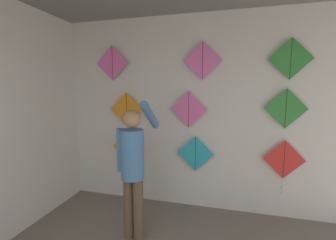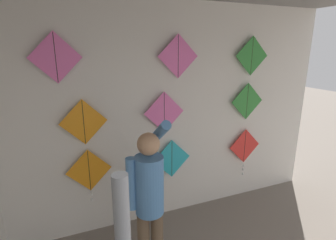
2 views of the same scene
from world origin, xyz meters
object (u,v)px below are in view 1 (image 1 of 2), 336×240
at_px(kite_1, 195,154).
at_px(kite_6, 112,63).
at_px(shopkeeper, 133,163).
at_px(kite_7, 203,61).
at_px(kite_3, 127,110).
at_px(kite_2, 284,163).
at_px(kite_0, 128,149).
at_px(kite_5, 286,109).
at_px(kite_4, 189,110).
at_px(kite_8, 291,59).

bearing_deg(kite_1, kite_6, 180.00).
height_order(shopkeeper, kite_7, kite_7).
distance_m(kite_3, kite_6, 0.73).
distance_m(kite_2, kite_7, 1.74).
relative_size(kite_1, kite_6, 1.00).
height_order(kite_0, kite_1, kite_0).
relative_size(kite_0, kite_7, 1.26).
xyz_separation_m(kite_1, kite_5, (1.16, 0.00, 0.68)).
xyz_separation_m(kite_2, kite_6, (-2.46, 0.00, 1.36)).
bearing_deg(shopkeeper, kite_4, 72.10).
xyz_separation_m(kite_2, kite_4, (-1.28, 0.00, 0.68)).
relative_size(kite_7, kite_8, 1.00).
bearing_deg(kite_4, kite_1, 0.00).
bearing_deg(kite_4, kite_2, -0.05).
bearing_deg(kite_0, shopkeeper, -62.30).
xyz_separation_m(kite_1, kite_2, (1.18, -0.00, -0.04)).
bearing_deg(shopkeeper, kite_6, 139.86).
distance_m(kite_1, kite_6, 1.84).
xyz_separation_m(kite_0, kite_8, (2.23, 0.00, 1.31)).
height_order(shopkeeper, kite_6, kite_6).
height_order(kite_2, kite_6, kite_6).
bearing_deg(kite_8, kite_3, 180.00).
bearing_deg(kite_3, kite_0, -3.64).
relative_size(shopkeeper, kite_8, 3.14).
bearing_deg(kite_8, kite_7, 180.00).
bearing_deg(kite_5, kite_6, 180.00).
bearing_deg(kite_1, kite_4, 180.00).
bearing_deg(kite_4, kite_8, 0.00).
height_order(kite_1, kite_8, kite_8).
height_order(shopkeeper, kite_3, kite_3).
xyz_separation_m(kite_4, kite_8, (1.28, 0.00, 0.67)).
bearing_deg(kite_1, kite_5, 0.00).
xyz_separation_m(kite_2, kite_7, (-1.10, 0.00, 1.35)).
relative_size(shopkeeper, kite_6, 3.14).
relative_size(kite_1, kite_4, 1.00).
distance_m(kite_1, kite_3, 1.23).
xyz_separation_m(kite_1, kite_7, (0.08, 0.00, 1.32)).
xyz_separation_m(kite_0, kite_6, (-0.23, 0.00, 1.32)).
bearing_deg(kite_1, kite_8, 0.00).
relative_size(kite_1, kite_2, 0.72).
xyz_separation_m(kite_2, kite_8, (-0.01, 0.00, 1.35)).
relative_size(shopkeeper, kite_4, 3.14).
bearing_deg(kite_7, kite_6, 180.00).
height_order(kite_1, kite_4, kite_4).
bearing_deg(kite_0, kite_2, -0.01).
height_order(kite_2, kite_5, kite_5).
relative_size(kite_0, kite_1, 1.26).
xyz_separation_m(kite_7, kite_8, (1.09, 0.00, -0.01)).
bearing_deg(shopkeeper, kite_3, 130.01).
bearing_deg(kite_0, kite_3, 176.36).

